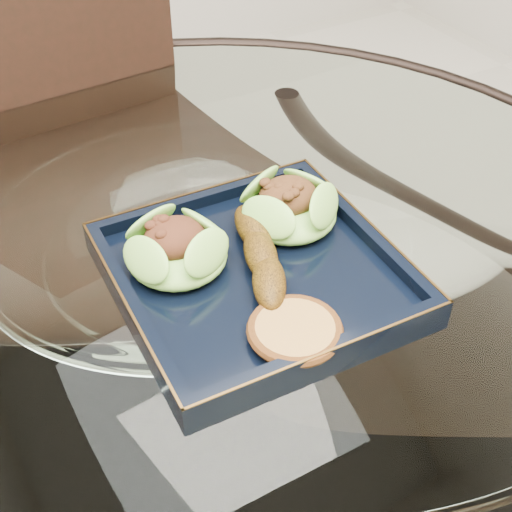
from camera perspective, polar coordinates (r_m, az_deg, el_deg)
dining_table at (r=0.87m, az=-4.01°, el=-8.81°), size 1.13×1.13×0.77m
dining_chair at (r=1.09m, az=-13.21°, el=1.60°), size 0.48×0.48×1.06m
navy_plate at (r=0.71m, az=0.00°, el=-1.83°), size 0.28×0.28×0.02m
lettuce_wrap_left at (r=0.71m, az=-6.34°, el=0.41°), size 0.11×0.11×0.04m
lettuce_wrap_right at (r=0.76m, az=2.66°, el=3.81°), size 0.11×0.11×0.04m
roasted_plantain at (r=0.71m, az=0.37°, el=0.16°), size 0.08×0.15×0.03m
crumb_patty at (r=0.64m, az=3.13°, el=-6.07°), size 0.09×0.09×0.01m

